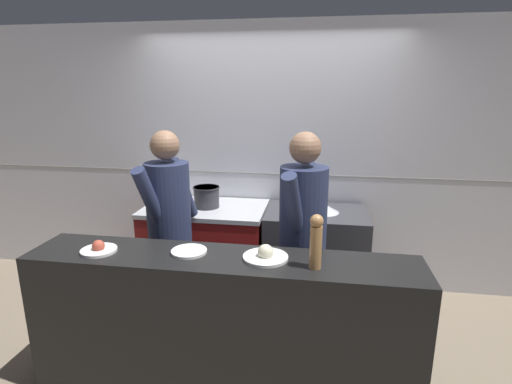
% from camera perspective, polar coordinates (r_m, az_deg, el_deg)
% --- Properties ---
extents(ground_plane, '(14.00, 14.00, 0.00)m').
position_cam_1_polar(ground_plane, '(3.29, -1.17, -22.57)').
color(ground_plane, '#7F705B').
extents(wall_back_tiled, '(8.00, 0.06, 2.60)m').
position_cam_1_polar(wall_back_tiled, '(4.00, 2.15, 4.78)').
color(wall_back_tiled, silver).
rests_on(wall_back_tiled, ground_plane).
extents(oven_range, '(1.15, 0.71, 0.89)m').
position_cam_1_polar(oven_range, '(3.97, -7.07, -8.24)').
color(oven_range, maroon).
rests_on(oven_range, ground_plane).
extents(prep_counter, '(0.92, 0.65, 0.89)m').
position_cam_1_polar(prep_counter, '(3.83, 8.44, -9.23)').
color(prep_counter, '#38383D').
rests_on(prep_counter, ground_plane).
extents(pass_counter, '(2.48, 0.45, 0.97)m').
position_cam_1_polar(pass_counter, '(2.75, -4.82, -18.62)').
color(pass_counter, black).
rests_on(pass_counter, ground_plane).
extents(stock_pot, '(0.25, 0.25, 0.20)m').
position_cam_1_polar(stock_pot, '(3.78, -7.08, -0.62)').
color(stock_pot, '#2D2D33').
rests_on(stock_pot, oven_range).
extents(mixing_bowl_steel, '(0.28, 0.28, 0.08)m').
position_cam_1_polar(mixing_bowl_steel, '(3.66, 9.62, -2.24)').
color(mixing_bowl_steel, '#B7BABF').
rests_on(mixing_bowl_steel, prep_counter).
extents(plated_dish_main, '(0.23, 0.23, 0.08)m').
position_cam_1_polar(plated_dish_main, '(2.77, -21.55, -7.56)').
color(plated_dish_main, white).
rests_on(plated_dish_main, pass_counter).
extents(plated_dish_appetiser, '(0.23, 0.23, 0.02)m').
position_cam_1_polar(plated_dish_appetiser, '(2.60, -9.55, -8.36)').
color(plated_dish_appetiser, white).
rests_on(plated_dish_appetiser, pass_counter).
extents(plated_dish_dessert, '(0.28, 0.28, 0.10)m').
position_cam_1_polar(plated_dish_dessert, '(2.48, 1.37, -9.02)').
color(plated_dish_dessert, white).
rests_on(plated_dish_dessert, pass_counter).
extents(pepper_mill, '(0.08, 0.08, 0.33)m').
position_cam_1_polar(pepper_mill, '(2.33, 8.56, -6.85)').
color(pepper_mill, '#AD7A47').
rests_on(pepper_mill, pass_counter).
extents(chef_head_cook, '(0.42, 0.73, 1.68)m').
position_cam_1_polar(chef_head_cook, '(3.23, -12.25, -4.65)').
color(chef_head_cook, black).
rests_on(chef_head_cook, ground_plane).
extents(chef_sous, '(0.43, 0.74, 1.70)m').
position_cam_1_polar(chef_sous, '(2.96, 6.65, -6.06)').
color(chef_sous, black).
rests_on(chef_sous, ground_plane).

